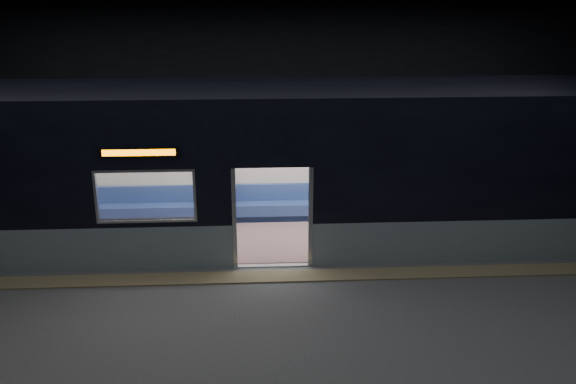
{
  "coord_description": "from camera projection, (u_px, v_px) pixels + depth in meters",
  "views": [
    {
      "loc": [
        -0.33,
        -10.01,
        5.18
      ],
      "look_at": [
        0.37,
        2.3,
        1.14
      ],
      "focal_mm": 38.0,
      "sensor_mm": 36.0,
      "label": 1
    }
  ],
  "objects": [
    {
      "name": "passenger",
      "position": [
        221.0,
        190.0,
        14.19
      ],
      "size": [
        0.44,
        0.7,
        1.36
      ],
      "rotation": [
        0.0,
        0.0,
        0.18
      ],
      "color": "black",
      "rests_on": "metro_car"
    },
    {
      "name": "station_envelope",
      "position": [
        273.0,
        90.0,
        9.99
      ],
      "size": [
        24.0,
        14.0,
        5.0
      ],
      "color": "black",
      "rests_on": "station_floor"
    },
    {
      "name": "handbag",
      "position": [
        222.0,
        199.0,
        14.02
      ],
      "size": [
        0.31,
        0.29,
        0.13
      ],
      "primitive_type": "cube",
      "rotation": [
        0.0,
        0.0,
        -0.3
      ],
      "color": "black",
      "rests_on": "passenger"
    },
    {
      "name": "transit_map",
      "position": [
        345.0,
        157.0,
        14.42
      ],
      "size": [
        1.03,
        0.03,
        0.67
      ],
      "primitive_type": "cube",
      "color": "white",
      "rests_on": "metro_car"
    },
    {
      "name": "station_floor",
      "position": [
        275.0,
        291.0,
        11.13
      ],
      "size": [
        24.0,
        14.0,
        0.01
      ],
      "primitive_type": "cube",
      "color": "#47494C",
      "rests_on": "ground"
    },
    {
      "name": "metro_car",
      "position": [
        270.0,
        157.0,
        12.97
      ],
      "size": [
        18.0,
        3.04,
        3.35
      ],
      "color": "#8696A0",
      "rests_on": "station_floor"
    },
    {
      "name": "tactile_strip",
      "position": [
        274.0,
        276.0,
        11.65
      ],
      "size": [
        22.8,
        0.5,
        0.03
      ],
      "primitive_type": "cube",
      "color": "#8C7F59",
      "rests_on": "station_floor"
    }
  ]
}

